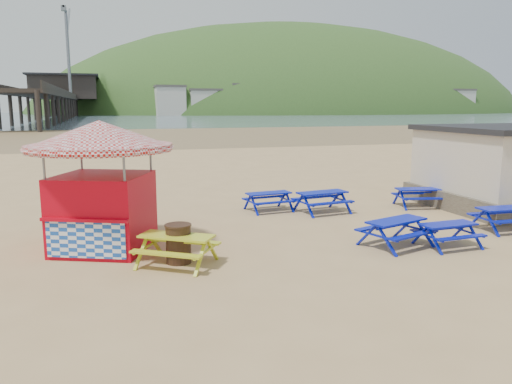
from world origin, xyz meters
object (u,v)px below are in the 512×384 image
object	(u,v)px
picnic_table_blue_a	(269,202)
litter_bin	(178,243)
picnic_table_yellow	(177,250)
ice_cream_kiosk	(101,169)
picnic_table_blue_b	(322,202)

from	to	relation	value
picnic_table_blue_a	litter_bin	distance (m)	6.75
picnic_table_blue_a	litter_bin	world-z (taller)	litter_bin
picnic_table_yellow	ice_cream_kiosk	distance (m)	3.20
picnic_table_yellow	ice_cream_kiosk	bearing A→B (deg)	164.83
picnic_table_blue_b	ice_cream_kiosk	size ratio (longest dim) A/B	0.39
picnic_table_yellow	litter_bin	world-z (taller)	litter_bin
picnic_table_blue_b	litter_bin	size ratio (longest dim) A/B	2.05
picnic_table_blue_a	picnic_table_blue_b	xyz separation A→B (m)	(1.81, -0.86, 0.04)
picnic_table_yellow	picnic_table_blue_b	bearing A→B (deg)	71.12
picnic_table_blue_b	picnic_table_blue_a	bearing A→B (deg)	146.88
picnic_table_yellow	ice_cream_kiosk	size ratio (longest dim) A/B	0.45
ice_cream_kiosk	picnic_table_blue_a	bearing A→B (deg)	53.63
picnic_table_blue_b	ice_cream_kiosk	world-z (taller)	ice_cream_kiosk
picnic_table_blue_a	ice_cream_kiosk	size ratio (longest dim) A/B	0.35
picnic_table_blue_a	picnic_table_yellow	size ratio (longest dim) A/B	0.77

